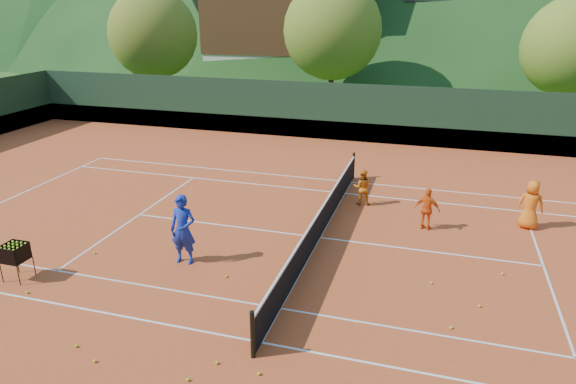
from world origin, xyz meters
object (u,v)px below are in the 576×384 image
(ball_hopper, at_px, (15,253))
(chalet_mid, at_px, (483,26))
(coach, at_px, (183,230))
(tennis_net, at_px, (320,223))
(student_b, at_px, (427,209))
(student_c, at_px, (531,205))
(student_a, at_px, (362,187))
(chalet_left, at_px, (288,18))

(ball_hopper, bearing_deg, chalet_mid, 71.37)
(chalet_mid, bearing_deg, coach, -104.20)
(tennis_net, relative_size, chalet_mid, 0.95)
(coach, xyz_separation_m, chalet_mid, (9.27, 36.64, 3.97))
(student_b, distance_m, student_c, 3.33)
(student_a, relative_size, chalet_mid, 0.10)
(student_a, bearing_deg, coach, 45.85)
(student_b, bearing_deg, ball_hopper, 44.70)
(student_c, relative_size, ball_hopper, 1.62)
(coach, distance_m, chalet_left, 33.65)
(coach, bearing_deg, student_b, 30.09)
(student_c, bearing_deg, chalet_left, -50.23)
(student_c, distance_m, chalet_left, 32.19)
(chalet_mid, bearing_deg, student_c, -89.47)
(chalet_left, bearing_deg, student_c, -59.21)
(student_a, relative_size, chalet_left, 0.09)
(student_b, xyz_separation_m, chalet_mid, (2.87, 32.38, 4.28))
(student_a, height_order, ball_hopper, student_a)
(coach, xyz_separation_m, chalet_left, (-6.73, 32.64, 4.63))
(student_a, xyz_separation_m, student_c, (5.49, -0.52, 0.15))
(student_a, relative_size, ball_hopper, 1.31)
(student_a, xyz_separation_m, ball_hopper, (-7.87, -7.92, 0.09))
(student_b, relative_size, chalet_left, 0.10)
(student_b, distance_m, tennis_net, 3.53)
(ball_hopper, height_order, chalet_left, chalet_left)
(student_b, bearing_deg, chalet_left, -52.46)
(chalet_mid, bearing_deg, ball_hopper, -108.63)
(student_b, distance_m, ball_hopper, 12.02)
(student_b, height_order, tennis_net, student_b)
(student_a, relative_size, student_b, 0.95)
(tennis_net, bearing_deg, student_c, 22.90)
(tennis_net, distance_m, chalet_left, 32.04)
(coach, relative_size, student_c, 1.24)
(chalet_left, bearing_deg, student_a, -68.07)
(ball_hopper, relative_size, chalet_left, 0.07)
(student_b, xyz_separation_m, student_c, (3.16, 1.04, 0.12))
(coach, xyz_separation_m, ball_hopper, (-3.79, -2.10, -0.25))
(chalet_left, distance_m, chalet_mid, 16.51)
(student_b, height_order, student_c, student_c)
(student_c, distance_m, chalet_mid, 31.62)
(student_a, bearing_deg, chalet_mid, -108.72)
(chalet_mid, bearing_deg, tennis_net, -100.01)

